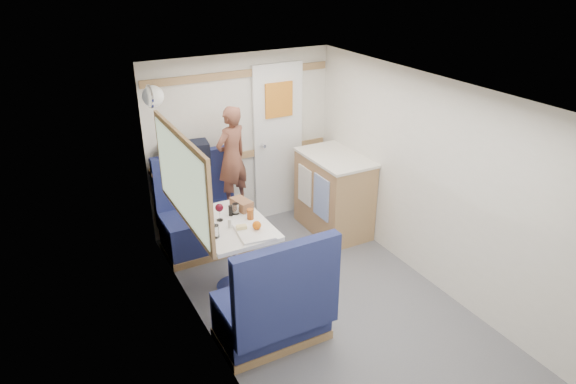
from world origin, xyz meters
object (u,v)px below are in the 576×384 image
pepper_grinder (231,211)px  beer_glass (250,214)px  wine_glass (219,208)px  bread_loaf (242,204)px  galley_counter (334,193)px  bench_near (275,313)px  salt_grinder (230,223)px  dome_light (153,96)px  duffel_bag (184,154)px  cheese_block (242,227)px  dinette_table (233,237)px  bench_far (203,223)px  tumbler_right (236,209)px  person (232,157)px  tray (254,232)px  orange_fruit (257,225)px  tumbler_left (215,231)px

pepper_grinder → beer_glass: bearing=-47.7°
wine_glass → bread_loaf: (0.27, 0.12, -0.08)m
galley_counter → bench_near: bearing=-136.1°
wine_glass → salt_grinder: (0.03, -0.17, -0.08)m
wine_glass → dome_light: bearing=112.4°
duffel_bag → cheese_block: size_ratio=5.59×
dinette_table → salt_grinder: salt_grinder is taller
bench_near → galley_counter: bench_near is taller
bench_near → salt_grinder: bearing=93.5°
galley_counter → bread_loaf: bearing=-165.4°
bench_far → wine_glass: 0.95m
dome_light → bread_loaf: bearing=-47.3°
duffel_bag → pepper_grinder: size_ratio=4.97×
dinette_table → tumbler_right: bearing=55.4°
person → salt_grinder: bearing=43.7°
galley_counter → tumbler_right: bearing=-163.6°
tumbler_right → salt_grinder: tumbler_right is taller
duffel_bag → beer_glass: (0.25, -1.13, -0.25)m
bench_far → salt_grinder: bench_far is taller
person → wine_glass: (-0.44, -0.75, -0.16)m
dome_light → bench_near: bearing=-77.2°
tray → beer_glass: beer_glass is taller
dome_light → tumbler_right: dome_light is taller
person → bench_far: bearing=-25.6°
bench_near → galley_counter: (1.47, 1.41, 0.17)m
orange_fruit → bread_loaf: (0.05, 0.47, -0.01)m
dinette_table → tray: size_ratio=2.42×
beer_glass → salt_grinder: beer_glass is taller
dinette_table → person: size_ratio=0.83×
person → beer_glass: (-0.18, -0.85, -0.24)m
tray → tumbler_left: 0.34m
person → cheese_block: 1.10m
orange_fruit → duffel_bag: bearing=98.4°
beer_glass → tumbler_right: bearing=116.5°
dome_light → bread_loaf: (0.58, -0.63, -0.98)m
cheese_block → wine_glass: 0.30m
bench_far → dome_light: bearing=-177.9°
orange_fruit → bench_far: bearing=97.1°
person → pepper_grinder: size_ratio=10.83×
orange_fruit → salt_grinder: 0.25m
galley_counter → duffel_bag: bearing=159.6°
tumbler_left → tumbler_right: (0.33, 0.32, -0.00)m
tumbler_right → bread_loaf: bearing=37.9°
bench_near → cheese_block: bearing=88.2°
person → pepper_grinder: 0.81m
tumbler_left → beer_glass: 0.44m
tumbler_left → duffel_bag: bearing=82.9°
orange_fruit → pepper_grinder: 0.40m
bench_far → cheese_block: bearing=-88.8°
tumbler_right → beer_glass: 0.18m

